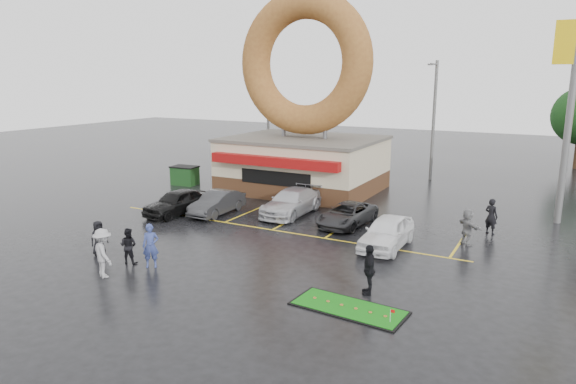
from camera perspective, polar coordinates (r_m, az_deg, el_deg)
The scene contains 19 objects.
ground at distance 23.99m, azimuth -5.89°, elevation -6.27°, with size 120.00×120.00×0.00m, color black.
donut_shop at distance 35.58m, azimuth 1.76°, elevation 7.31°, with size 10.20×8.70×13.50m.
shell_sign at distance 30.70m, azimuth 29.12°, elevation 10.38°, with size 2.20×0.36×10.60m.
streetlight_left at distance 44.99m, azimuth -2.28°, elevation 8.81°, with size 0.40×2.21×9.00m.
streetlight_mid at distance 40.71m, azimuth 15.87°, elevation 7.96°, with size 0.40×2.21×9.00m.
car_black at distance 30.22m, azimuth -12.21°, elevation -1.10°, with size 1.72×4.28×1.46m, color black.
car_dgrey at distance 29.89m, azimuth -7.88°, elevation -1.20°, with size 1.41×4.04×1.33m, color #2C2C2E.
car_silver at distance 29.55m, azimuth 0.38°, elevation -1.12°, with size 2.03×5.00×1.45m, color #B5B5BA.
car_grey at distance 27.60m, azimuth 6.60°, elevation -2.48°, with size 1.98×4.30×1.19m, color #29292B.
car_white at distance 24.24m, azimuth 10.92°, elevation -4.42°, with size 1.73×4.29×1.46m, color white.
person_blue at distance 22.10m, azimuth -15.02°, elevation -5.79°, with size 0.67×0.44×1.85m, color navy.
person_blackjkt at distance 22.84m, azimuth -17.31°, elevation -5.72°, with size 0.75×0.59×1.55m, color black.
person_hoodie at distance 21.56m, azimuth -19.86°, elevation -6.41°, with size 1.28×0.73×1.98m, color #959598.
person_bystander at distance 24.30m, azimuth -20.28°, elevation -4.82°, with size 0.77×0.50×1.57m, color black.
person_cameraman at distance 19.03m, azimuth 9.00°, elevation -8.49°, with size 1.09×0.46×1.87m, color black.
person_walker_near at distance 25.62m, azimuth 19.32°, elevation -3.65°, with size 1.63×0.52×1.76m, color gray.
person_walker_far at distance 27.76m, azimuth 21.65°, elevation -2.53°, with size 0.67×0.44×1.83m, color black.
dumpster at distance 38.59m, azimuth -11.39°, elevation 1.76°, with size 1.80×1.20×1.30m, color #1B461C.
putting_green at distance 18.10m, azimuth 6.75°, elevation -12.66°, with size 4.03×1.98×0.49m.
Camera 1 is at (12.90, -18.70, 7.72)m, focal length 32.00 mm.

